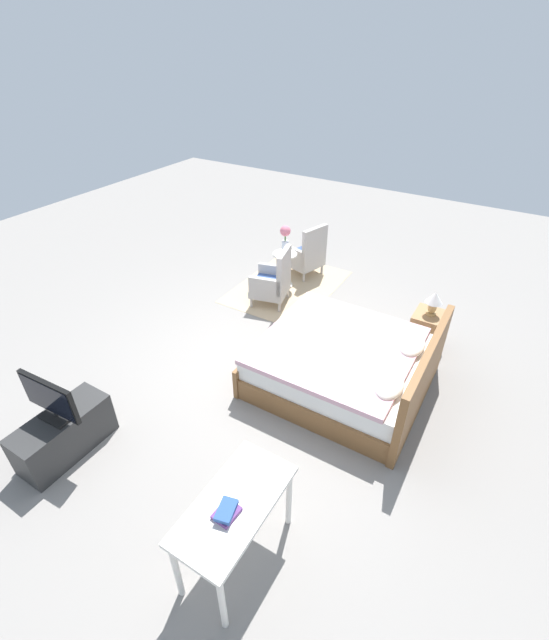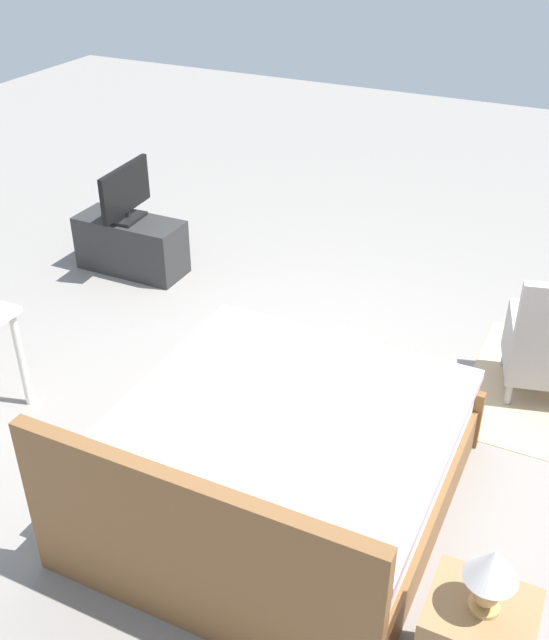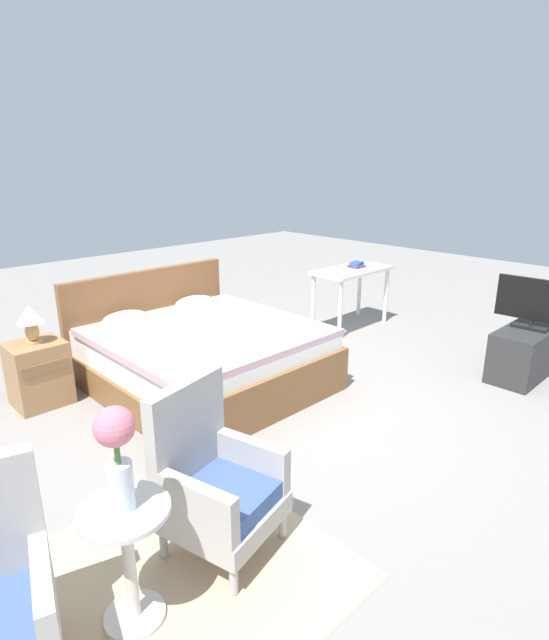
{
  "view_description": "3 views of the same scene",
  "coord_description": "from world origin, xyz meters",
  "px_view_note": "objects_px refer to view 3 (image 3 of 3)",
  "views": [
    {
      "loc": [
        3.58,
        2.26,
        3.65
      ],
      "look_at": [
        -0.1,
        0.03,
        0.72
      ],
      "focal_mm": 24.0,
      "sensor_mm": 36.0,
      "label": 1
    },
    {
      "loc": [
        -1.57,
        3.74,
        3.13
      ],
      "look_at": [
        0.18,
        0.12,
        0.67
      ],
      "focal_mm": 42.0,
      "sensor_mm": 36.0,
      "label": 2
    },
    {
      "loc": [
        -2.77,
        -2.63,
        2.02
      ],
      "look_at": [
        0.05,
        0.26,
        0.73
      ],
      "focal_mm": 28.0,
      "sensor_mm": 36.0,
      "label": 3
    }
  ],
  "objects_px": {
    "book_stack": "(356,265)",
    "armchair_by_window_right": "(214,483)",
    "vanity_desk": "(351,278)",
    "side_table": "(128,551)",
    "nightstand": "(39,373)",
    "table_lamp": "(30,319)",
    "tv_flatscreen": "(534,303)",
    "flower_vase": "(117,448)",
    "bed": "(201,354)",
    "tv_stand": "(526,351)"
  },
  "relations": [
    {
      "from": "table_lamp",
      "to": "book_stack",
      "type": "relative_size",
      "value": 1.55
    },
    {
      "from": "bed",
      "to": "flower_vase",
      "type": "distance_m",
      "value": 2.62
    },
    {
      "from": "nightstand",
      "to": "vanity_desk",
      "type": "height_order",
      "value": "vanity_desk"
    },
    {
      "from": "nightstand",
      "to": "book_stack",
      "type": "bearing_deg",
      "value": -8.33
    },
    {
      "from": "armchair_by_window_right",
      "to": "table_lamp",
      "type": "height_order",
      "value": "armchair_by_window_right"
    },
    {
      "from": "tv_stand",
      "to": "book_stack",
      "type": "relative_size",
      "value": 4.51
    },
    {
      "from": "bed",
      "to": "flower_vase",
      "type": "height_order",
      "value": "flower_vase"
    },
    {
      "from": "bed",
      "to": "tv_flatscreen",
      "type": "xyz_separation_m",
      "value": [
        2.42,
        -2.04,
        0.43
      ]
    },
    {
      "from": "tv_flatscreen",
      "to": "vanity_desk",
      "type": "bearing_deg",
      "value": 90.73
    },
    {
      "from": "nightstand",
      "to": "tv_flatscreen",
      "type": "xyz_separation_m",
      "value": [
        3.65,
        -2.69,
        0.45
      ]
    },
    {
      "from": "armchair_by_window_right",
      "to": "tv_stand",
      "type": "height_order",
      "value": "armchair_by_window_right"
    },
    {
      "from": "flower_vase",
      "to": "side_table",
      "type": "bearing_deg",
      "value": 0.0
    },
    {
      "from": "bed",
      "to": "flower_vase",
      "type": "relative_size",
      "value": 4.12
    },
    {
      "from": "bed",
      "to": "flower_vase",
      "type": "xyz_separation_m",
      "value": [
        -1.75,
        -1.86,
        0.6
      ]
    },
    {
      "from": "bed",
      "to": "armchair_by_window_right",
      "type": "xyz_separation_m",
      "value": [
        -1.18,
        -1.74,
        0.08
      ]
    },
    {
      "from": "vanity_desk",
      "to": "book_stack",
      "type": "relative_size",
      "value": 4.88
    },
    {
      "from": "flower_vase",
      "to": "book_stack",
      "type": "distance_m",
      "value": 4.67
    },
    {
      "from": "side_table",
      "to": "vanity_desk",
      "type": "xyz_separation_m",
      "value": [
        4.13,
        1.95,
        0.26
      ]
    },
    {
      "from": "nightstand",
      "to": "vanity_desk",
      "type": "distance_m",
      "value": 3.68
    },
    {
      "from": "flower_vase",
      "to": "vanity_desk",
      "type": "bearing_deg",
      "value": 25.22
    },
    {
      "from": "flower_vase",
      "to": "nightstand",
      "type": "relative_size",
      "value": 0.85
    },
    {
      "from": "nightstand",
      "to": "book_stack",
      "type": "distance_m",
      "value": 3.8
    },
    {
      "from": "side_table",
      "to": "nightstand",
      "type": "relative_size",
      "value": 1.08
    },
    {
      "from": "armchair_by_window_right",
      "to": "book_stack",
      "type": "distance_m",
      "value": 4.12
    },
    {
      "from": "tv_stand",
      "to": "bed",
      "type": "bearing_deg",
      "value": 139.74
    },
    {
      "from": "book_stack",
      "to": "armchair_by_window_right",
      "type": "bearing_deg",
      "value": -153.41
    },
    {
      "from": "book_stack",
      "to": "vanity_desk",
      "type": "bearing_deg",
      "value": -174.96
    },
    {
      "from": "table_lamp",
      "to": "book_stack",
      "type": "distance_m",
      "value": 3.76
    },
    {
      "from": "vanity_desk",
      "to": "book_stack",
      "type": "distance_m",
      "value": 0.18
    },
    {
      "from": "table_lamp",
      "to": "book_stack",
      "type": "bearing_deg",
      "value": -8.34
    },
    {
      "from": "nightstand",
      "to": "armchair_by_window_right",
      "type": "bearing_deg",
      "value": -88.67
    },
    {
      "from": "nightstand",
      "to": "tv_stand",
      "type": "bearing_deg",
      "value": -36.42
    },
    {
      "from": "vanity_desk",
      "to": "side_table",
      "type": "bearing_deg",
      "value": -154.78
    },
    {
      "from": "side_table",
      "to": "tv_flatscreen",
      "type": "relative_size",
      "value": 0.87
    },
    {
      "from": "flower_vase",
      "to": "tv_stand",
      "type": "relative_size",
      "value": 0.5
    },
    {
      "from": "flower_vase",
      "to": "vanity_desk",
      "type": "distance_m",
      "value": 4.58
    },
    {
      "from": "bed",
      "to": "table_lamp",
      "type": "bearing_deg",
      "value": 152.32
    },
    {
      "from": "tv_stand",
      "to": "book_stack",
      "type": "distance_m",
      "value": 2.21
    },
    {
      "from": "book_stack",
      "to": "flower_vase",
      "type": "bearing_deg",
      "value": -155.22
    },
    {
      "from": "tv_stand",
      "to": "tv_flatscreen",
      "type": "bearing_deg",
      "value": 3.38
    },
    {
      "from": "nightstand",
      "to": "bed",
      "type": "bearing_deg",
      "value": -27.65
    },
    {
      "from": "side_table",
      "to": "flower_vase",
      "type": "distance_m",
      "value": 0.52
    },
    {
      "from": "armchair_by_window_right",
      "to": "book_stack",
      "type": "bearing_deg",
      "value": 26.59
    },
    {
      "from": "bed",
      "to": "vanity_desk",
      "type": "height_order",
      "value": "bed"
    },
    {
      "from": "tv_stand",
      "to": "vanity_desk",
      "type": "distance_m",
      "value": 2.17
    },
    {
      "from": "table_lamp",
      "to": "tv_stand",
      "type": "xyz_separation_m",
      "value": [
        3.65,
        -2.69,
        -0.53
      ]
    },
    {
      "from": "nightstand",
      "to": "book_stack",
      "type": "relative_size",
      "value": 2.63
    },
    {
      "from": "tv_flatscreen",
      "to": "tv_stand",
      "type": "bearing_deg",
      "value": -176.62
    },
    {
      "from": "tv_flatscreen",
      "to": "table_lamp",
      "type": "bearing_deg",
      "value": 143.59
    },
    {
      "from": "armchair_by_window_right",
      "to": "book_stack",
      "type": "xyz_separation_m",
      "value": [
        3.67,
        1.84,
        0.4
      ]
    }
  ]
}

